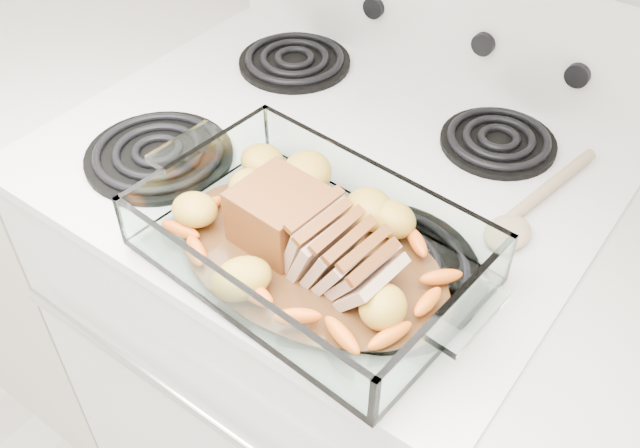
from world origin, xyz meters
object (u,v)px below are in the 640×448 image
Objects in this scene: baking_dish at (310,250)px; pork_roast at (301,231)px; counter_left at (96,207)px; electric_range at (328,340)px.

pork_roast is at bearing -175.51° from baking_dish.
counter_left is 2.36× the size of baking_dish.
counter_left is at bearing -179.90° from electric_range.
baking_dish is at bearing -14.45° from counter_left.
electric_range is 0.54m from baking_dish.
electric_range is 0.67m from counter_left.
baking_dish is (0.12, -0.20, 0.48)m from electric_range.
pork_roast reaches higher than counter_left.
counter_left is 4.29× the size of pork_roast.
pork_roast is (0.77, -0.20, 0.52)m from counter_left.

